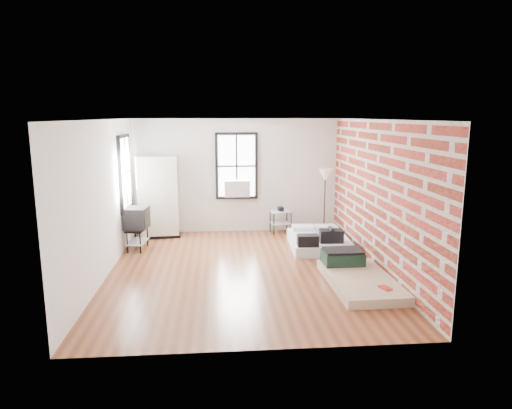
{
  "coord_description": "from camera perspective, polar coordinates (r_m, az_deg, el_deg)",
  "views": [
    {
      "loc": [
        -0.46,
        -8.19,
        2.87
      ],
      "look_at": [
        0.25,
        0.3,
        1.2
      ],
      "focal_mm": 32.0,
      "sensor_mm": 36.0,
      "label": 1
    }
  ],
  "objects": [
    {
      "name": "wardrobe",
      "position": [
        11.1,
        -12.16,
        0.93
      ],
      "size": [
        1.03,
        0.66,
        1.93
      ],
      "rotation": [
        0.0,
        0.0,
        0.1
      ],
      "color": "black",
      "rests_on": "ground"
    },
    {
      "name": "mattress_bare",
      "position": [
        8.26,
        12.38,
        -8.58
      ],
      "size": [
        1.09,
        2.01,
        0.43
      ],
      "rotation": [
        0.0,
        0.0,
        0.02
      ],
      "color": "#C7AE90",
      "rests_on": "ground"
    },
    {
      "name": "room_shell",
      "position": [
        8.66,
        -0.19,
        3.55
      ],
      "size": [
        5.02,
        6.02,
        2.8
      ],
      "color": "silver",
      "rests_on": "ground"
    },
    {
      "name": "ground",
      "position": [
        8.69,
        -1.52,
        -8.21
      ],
      "size": [
        6.0,
        6.0,
        0.0
      ],
      "primitive_type": "plane",
      "color": "#5A2B17",
      "rests_on": "ground"
    },
    {
      "name": "floor_lamp",
      "position": [
        11.25,
        8.66,
        3.27
      ],
      "size": [
        0.34,
        0.34,
        1.6
      ],
      "color": "black",
      "rests_on": "ground"
    },
    {
      "name": "side_table",
      "position": [
        11.28,
        3.1,
        -1.37
      ],
      "size": [
        0.56,
        0.47,
        0.66
      ],
      "rotation": [
        0.0,
        0.0,
        0.16
      ],
      "color": "black",
      "rests_on": "ground"
    },
    {
      "name": "tv_stand",
      "position": [
        10.13,
        -14.66,
        -1.85
      ],
      "size": [
        0.53,
        0.7,
        0.93
      ],
      "rotation": [
        0.0,
        0.0,
        -0.13
      ],
      "color": "black",
      "rests_on": "ground"
    },
    {
      "name": "mattress_main",
      "position": [
        10.2,
        7.87,
        -4.5
      ],
      "size": [
        1.33,
        1.76,
        0.55
      ],
      "rotation": [
        0.0,
        0.0,
        -0.04
      ],
      "color": "white",
      "rests_on": "ground"
    }
  ]
}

